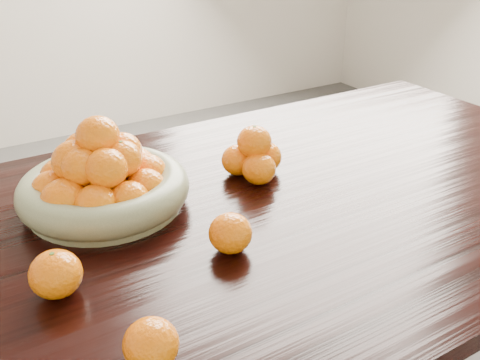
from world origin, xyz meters
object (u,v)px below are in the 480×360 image
fruit_bowl (103,180)px  orange_pyramid (254,157)px  loose_orange_0 (56,274)px  dining_table (237,245)px

fruit_bowl → orange_pyramid: (0.34, -0.04, -0.01)m
fruit_bowl → orange_pyramid: 0.35m
orange_pyramid → loose_orange_0: orange_pyramid is taller
fruit_bowl → dining_table: bearing=-34.8°
dining_table → fruit_bowl: (-0.23, 0.16, 0.15)m
dining_table → fruit_bowl: fruit_bowl is taller
fruit_bowl → loose_orange_0: size_ratio=4.18×
fruit_bowl → loose_orange_0: (-0.16, -0.24, -0.02)m
dining_table → orange_pyramid: orange_pyramid is taller
dining_table → fruit_bowl: bearing=145.2°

